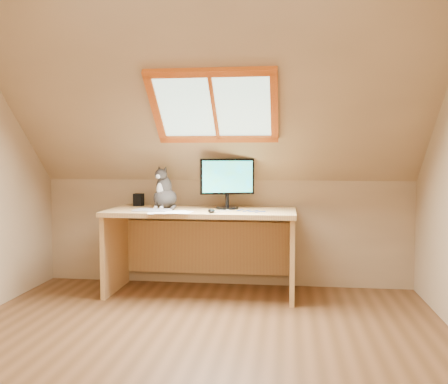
# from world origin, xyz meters

# --- Properties ---
(ground) EXTENTS (3.50, 3.50, 0.00)m
(ground) POSITION_xyz_m (0.00, 0.00, 0.00)
(ground) COLOR brown
(ground) RESTS_ON ground
(room_shell) EXTENTS (3.52, 3.52, 2.41)m
(room_shell) POSITION_xyz_m (0.00, -0.09, 1.43)
(room_shell) COLOR tan
(room_shell) RESTS_ON ground
(desk) EXTENTS (1.66, 0.72, 0.76)m
(desk) POSITION_xyz_m (-0.16, 1.45, 0.53)
(desk) COLOR tan
(desk) RESTS_ON ground
(monitor) EXTENTS (0.48, 0.21, 0.45)m
(monitor) POSITION_xyz_m (0.06, 1.46, 1.01)
(monitor) COLOR black
(monitor) RESTS_ON desk
(cat) EXTENTS (0.29, 0.31, 0.39)m
(cat) POSITION_xyz_m (-0.52, 1.45, 0.89)
(cat) COLOR #3D3936
(cat) RESTS_ON desk
(desk_speaker) EXTENTS (0.09, 0.09, 0.12)m
(desk_speaker) POSITION_xyz_m (-0.81, 1.63, 0.81)
(desk_speaker) COLOR black
(desk_speaker) RESTS_ON desk
(graphics_tablet) EXTENTS (0.32, 0.24, 0.01)m
(graphics_tablet) POSITION_xyz_m (-0.56, 1.21, 0.76)
(graphics_tablet) COLOR #B2B2B7
(graphics_tablet) RESTS_ON desk
(mouse) EXTENTS (0.08, 0.11, 0.03)m
(mouse) POSITION_xyz_m (-0.04, 1.13, 0.77)
(mouse) COLOR black
(mouse) RESTS_ON desk
(papers) EXTENTS (0.35, 0.30, 0.01)m
(papers) POSITION_xyz_m (-0.33, 1.12, 0.76)
(papers) COLOR white
(papers) RESTS_ON desk
(cables) EXTENTS (0.51, 0.26, 0.01)m
(cables) POSITION_xyz_m (0.18, 1.26, 0.76)
(cables) COLOR silver
(cables) RESTS_ON desk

